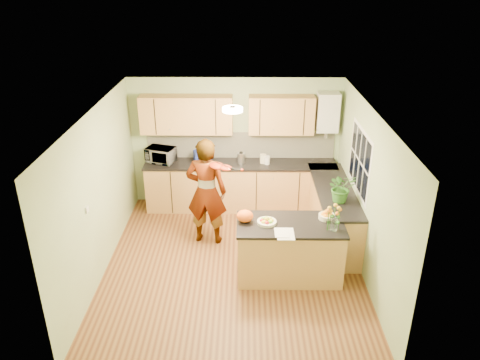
{
  "coord_description": "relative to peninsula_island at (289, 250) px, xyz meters",
  "views": [
    {
      "loc": [
        0.17,
        -6.24,
        4.34
      ],
      "look_at": [
        0.11,
        0.5,
        1.25
      ],
      "focal_mm": 35.0,
      "sensor_mm": 36.0,
      "label": 1
    }
  ],
  "objects": [
    {
      "name": "orange_bowl",
      "position": [
        0.55,
        0.15,
        0.51
      ],
      "size": [
        0.24,
        0.24,
        0.14
      ],
      "color": "beige",
      "rests_on": "peninsula_island"
    },
    {
      "name": "window_right",
      "position": [
        1.14,
        0.87,
        1.1
      ],
      "size": [
        0.01,
        1.3,
        1.05
      ],
      "color": "silver",
      "rests_on": "wall_right"
    },
    {
      "name": "peninsula_island",
      "position": [
        0.0,
        0.0,
        0.0
      ],
      "size": [
        1.58,
        0.81,
        0.91
      ],
      "color": "#AA8344",
      "rests_on": "floor"
    },
    {
      "name": "kettle",
      "position": [
        -0.75,
        2.23,
        0.6
      ],
      "size": [
        0.14,
        0.14,
        0.27
      ],
      "rotation": [
        0.0,
        0.0,
        -0.12
      ],
      "color": "#B7B6BB",
      "rests_on": "back_counter"
    },
    {
      "name": "upper_cabinets",
      "position": [
        -1.03,
        2.35,
        1.4
      ],
      "size": [
        3.2,
        0.34,
        0.7
      ],
      "color": "#AA8344",
      "rests_on": "wall_back"
    },
    {
      "name": "right_counter",
      "position": [
        0.84,
        1.12,
        0.02
      ],
      "size": [
        0.62,
        2.24,
        0.94
      ],
      "color": "#AA8344",
      "rests_on": "floor"
    },
    {
      "name": "microwave",
      "position": [
        -2.27,
        2.26,
        0.63
      ],
      "size": [
        0.6,
        0.49,
        0.29
      ],
      "primitive_type": "imported",
      "rotation": [
        0.0,
        0.0,
        -0.31
      ],
      "color": "silver",
      "rests_on": "back_counter"
    },
    {
      "name": "blue_box",
      "position": [
        -1.47,
        2.21,
        0.61
      ],
      "size": [
        0.37,
        0.31,
        0.25
      ],
      "primitive_type": "cube",
      "rotation": [
        0.0,
        0.0,
        0.28
      ],
      "color": "navy",
      "rests_on": "back_counter"
    },
    {
      "name": "ceiling",
      "position": [
        -0.86,
        0.27,
        2.05
      ],
      "size": [
        4.0,
        4.5,
        0.02
      ],
      "primitive_type": "cube",
      "color": "white",
      "rests_on": "wall_back"
    },
    {
      "name": "back_counter",
      "position": [
        -0.76,
        2.22,
        0.02
      ],
      "size": [
        3.64,
        0.62,
        0.94
      ],
      "color": "#AA8344",
      "rests_on": "floor"
    },
    {
      "name": "jar_white",
      "position": [
        -0.25,
        2.18,
        0.56
      ],
      "size": [
        0.12,
        0.12,
        0.16
      ],
      "primitive_type": "cylinder",
      "rotation": [
        0.0,
        0.0,
        0.18
      ],
      "color": "silver",
      "rests_on": "back_counter"
    },
    {
      "name": "ceiling_lamp",
      "position": [
        -0.86,
        0.57,
        2.01
      ],
      "size": [
        0.3,
        0.3,
        0.07
      ],
      "color": "#FFEABF",
      "rests_on": "ceiling"
    },
    {
      "name": "wall_right",
      "position": [
        1.14,
        0.27,
        0.8
      ],
      "size": [
        0.02,
        4.5,
        2.5
      ],
      "primitive_type": "cube",
      "color": "#8FA274",
      "rests_on": "floor"
    },
    {
      "name": "floor",
      "position": [
        -0.86,
        0.27,
        -0.45
      ],
      "size": [
        4.5,
        4.5,
        0.0
      ],
      "primitive_type": "plane",
      "color": "#562D18",
      "rests_on": "ground"
    },
    {
      "name": "wall_left",
      "position": [
        -2.86,
        0.27,
        0.8
      ],
      "size": [
        0.02,
        4.5,
        2.5
      ],
      "primitive_type": "cube",
      "color": "#8FA274",
      "rests_on": "floor"
    },
    {
      "name": "violinist",
      "position": [
        -1.31,
        0.99,
        0.48
      ],
      "size": [
        0.74,
        0.54,
        1.86
      ],
      "primitive_type": "imported",
      "rotation": [
        0.0,
        0.0,
        3.0
      ],
      "color": "#E3B28B",
      "rests_on": "floor"
    },
    {
      "name": "jar_cream",
      "position": [
        -0.33,
        2.23,
        0.57
      ],
      "size": [
        0.14,
        0.14,
        0.18
      ],
      "primitive_type": "cylinder",
      "rotation": [
        0.0,
        0.0,
        0.24
      ],
      "color": "beige",
      "rests_on": "back_counter"
    },
    {
      "name": "violin",
      "position": [
        -1.11,
        0.77,
        1.04
      ],
      "size": [
        0.7,
        0.61,
        0.17
      ],
      "primitive_type": null,
      "rotation": [
        0.17,
        0.0,
        -0.61
      ],
      "color": "#561305",
      "rests_on": "violinist"
    },
    {
      "name": "boiler",
      "position": [
        0.84,
        2.36,
        1.44
      ],
      "size": [
        0.4,
        0.3,
        0.86
      ],
      "color": "silver",
      "rests_on": "wall_back"
    },
    {
      "name": "papers",
      "position": [
        -0.1,
        -0.3,
        0.46
      ],
      "size": [
        0.25,
        0.33,
        0.01
      ],
      "primitive_type": "cube",
      "color": "silver",
      "rests_on": "peninsula_island"
    },
    {
      "name": "splashback",
      "position": [
        -0.76,
        2.51,
        0.75
      ],
      "size": [
        3.6,
        0.02,
        0.52
      ],
      "primitive_type": "cube",
      "color": "beige",
      "rests_on": "back_counter"
    },
    {
      "name": "potted_plant",
      "position": [
        0.84,
        0.66,
        0.73
      ],
      "size": [
        0.48,
        0.43,
        0.48
      ],
      "primitive_type": "imported",
      "rotation": [
        0.0,
        0.0,
        0.15
      ],
      "color": "#326C24",
      "rests_on": "right_counter"
    },
    {
      "name": "fruit_dish",
      "position": [
        -0.35,
        0.0,
        0.49
      ],
      "size": [
        0.28,
        0.28,
        0.1
      ],
      "color": "beige",
      "rests_on": "peninsula_island"
    },
    {
      "name": "wall_front",
      "position": [
        -0.86,
        -1.98,
        0.8
      ],
      "size": [
        4.0,
        0.02,
        2.5
      ],
      "primitive_type": "cube",
      "color": "#8FA274",
      "rests_on": "floor"
    },
    {
      "name": "orange_bag",
      "position": [
        -0.67,
        0.05,
        0.54
      ],
      "size": [
        0.25,
        0.21,
        0.19
      ],
      "primitive_type": "ellipsoid",
      "rotation": [
        0.0,
        0.0,
        0.02
      ],
      "color": "#F85C14",
      "rests_on": "peninsula_island"
    },
    {
      "name": "light_switch",
      "position": [
        -2.84,
        -0.33,
        0.85
      ],
      "size": [
        0.02,
        0.09,
        0.09
      ],
      "primitive_type": "cube",
      "color": "silver",
      "rests_on": "wall_left"
    },
    {
      "name": "flower_vase",
      "position": [
        0.6,
        -0.18,
        0.74
      ],
      "size": [
        0.23,
        0.23,
        0.43
      ],
      "rotation": [
        0.0,
        0.0,
        0.02
      ],
      "color": "silver",
      "rests_on": "peninsula_island"
    },
    {
      "name": "wall_back",
      "position": [
        -0.86,
        2.52,
        0.8
      ],
      "size": [
        4.0,
        0.02,
        2.5
      ],
      "primitive_type": "cube",
      "color": "#8FA274",
      "rests_on": "floor"
    }
  ]
}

